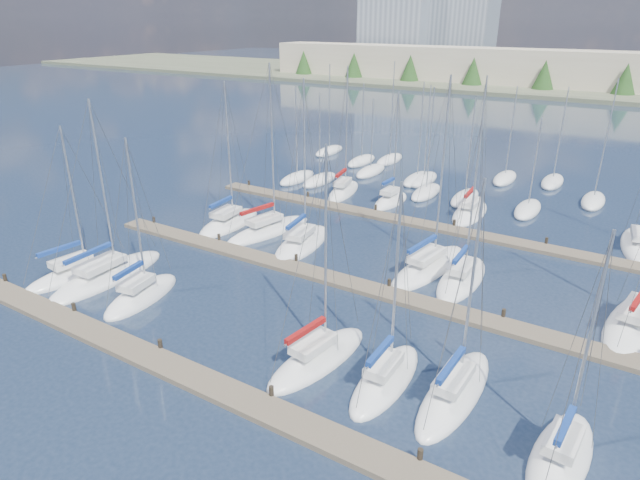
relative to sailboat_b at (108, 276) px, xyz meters
The scene contains 23 objects.
ground 54.48m from the sailboat_b, 74.42° to the left, with size 400.00×400.00×0.00m, color #233047.
dock_near 15.64m from the sailboat_b, 20.62° to the right, with size 44.00×1.93×1.10m.
dock_mid 16.92m from the sailboat_b, 30.13° to the left, with size 44.00×1.93×1.10m.
dock_far 26.83m from the sailboat_b, 56.95° to the left, with size 44.00×1.93×1.10m.
sailboat_b is the anchor object (origin of this frame).
sailboat_e 22.93m from the sailboat_b, ahead, with size 2.43×7.24×11.71m.
sailboat_d 18.86m from the sailboat_b, ahead, with size 3.55×8.19×13.05m.
sailboat_p 33.65m from the sailboat_b, 56.27° to the left, with size 3.11×8.28×13.84m.
sailboat_n 27.77m from the sailboat_b, 80.21° to the left, with size 3.83×8.09×14.09m.
sailboat_i 14.46m from the sailboat_b, 71.11° to the left, with size 4.58×9.85×15.32m.
sailboat_c 4.64m from the sailboat_b, ahead, with size 3.73×7.26×11.82m.
sailboat_g 31.83m from the sailboat_b, ahead, with size 2.89×6.85×11.49m.
sailboat_j 15.59m from the sailboat_b, 55.21° to the left, with size 4.33×9.03×14.44m.
sailboat_l 26.32m from the sailboat_b, 30.89° to the left, with size 2.94×8.38×12.62m.
sailboat_a 2.42m from the sailboat_b, 158.84° to the right, with size 3.46×8.47×11.88m.
sailboat_k 24.28m from the sailboat_b, 35.41° to the left, with size 4.13×10.41×15.11m.
sailboat_h 13.29m from the sailboat_b, 88.35° to the left, with size 3.85×8.41×13.68m.
sailboat_o 29.03m from the sailboat_b, 68.65° to the left, with size 2.41×6.26×11.99m.
sailboat_f 26.41m from the sailboat_b, ahead, with size 2.65×8.52×12.18m.
sailboat_r 43.07m from the sailboat_b, 39.47° to the left, with size 3.45×8.94×14.21m.
sailboat_m 36.48m from the sailboat_b, 21.47° to the left, with size 4.78×10.47×13.78m.
distant_boats 37.68m from the sailboat_b, 74.15° to the left, with size 36.93×20.75×13.30m.
shoreline 142.44m from the sailboat_b, 89.46° to the left, with size 400.00×60.00×38.00m.
Camera 1 is at (17.65, -14.41, 18.07)m, focal length 30.00 mm.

